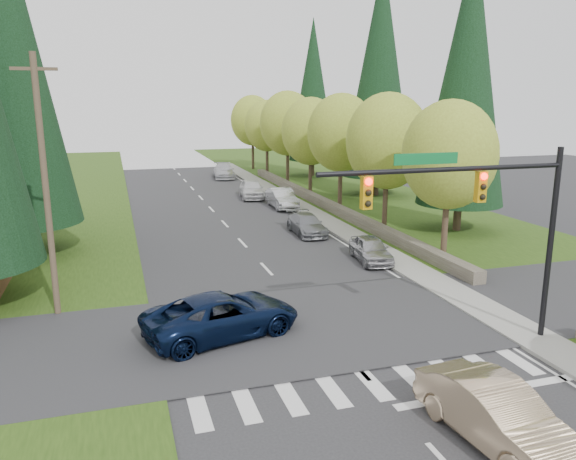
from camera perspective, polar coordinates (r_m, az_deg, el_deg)
name	(u,v)px	position (r m, az deg, el deg)	size (l,w,h in m)	color
ground	(429,446)	(15.22, 14.17, -20.47)	(120.00, 120.00, 0.00)	#28282B
grass_east	(443,231)	(37.52, 15.46, -0.13)	(14.00, 110.00, 0.06)	#284412
cross_street	(318,324)	(21.60, 3.03, -9.56)	(120.00, 8.00, 0.10)	#28282B
sidewalk_east	(343,230)	(36.44, 5.64, -0.04)	(1.80, 80.00, 0.13)	gray
curb_east	(331,231)	(36.13, 4.40, -0.13)	(0.20, 80.00, 0.13)	gray
stone_wall_north	(324,203)	(44.27, 3.68, 2.72)	(0.70, 40.00, 0.70)	#4C4438
traffic_signal	(484,205)	(19.23, 19.26, 2.38)	(8.70, 0.37, 6.80)	black
utility_pole	(46,186)	(23.04, -23.41, 4.11)	(1.60, 0.24, 10.00)	#473828
decid_tree_0	(450,155)	(29.62, 16.09, 7.34)	(4.80, 4.80, 8.37)	#38281C
decid_tree_1	(388,141)	(35.69, 10.08, 8.87)	(5.20, 5.20, 8.80)	#38281C
decid_tree_2	(341,133)	(41.95, 5.43, 9.79)	(5.00, 5.00, 8.82)	#38281C
decid_tree_3	(311,131)	(48.52, 2.32, 9.97)	(5.00, 5.00, 8.55)	#38281C
decid_tree_4	(288,123)	(55.17, -0.04, 10.78)	(5.40, 5.40, 9.18)	#38281C
decid_tree_5	(267,126)	(61.86, -2.16, 10.53)	(4.80, 4.80, 8.30)	#38281C
decid_tree_6	(252,120)	(68.65, -3.63, 11.05)	(5.20, 5.20, 8.86)	#38281C
conifer_w_c	(1,39)	(33.20, -27.11, 16.89)	(6.46, 6.46, 20.80)	#38281C
conifer_e_a	(467,75)	(37.18, 17.74, 14.79)	(5.44, 5.44, 17.80)	#38281C
conifer_e_b	(380,69)	(49.84, 9.33, 15.80)	(6.12, 6.12, 19.80)	#38281C
conifer_e_c	(313,90)	(62.31, 2.54, 14.00)	(5.10, 5.10, 16.80)	#38281C
sedan_champagne	(497,414)	(15.39, 20.45, -17.15)	(1.64, 4.70, 1.55)	tan
suv_navy	(222,315)	(20.46, -6.70, -8.59)	(2.61, 5.67, 1.57)	black
parked_car_a	(371,249)	(29.76, 8.41, -1.94)	(1.56, 3.89, 1.33)	#A9A8AD
parked_car_b	(307,224)	(35.44, 1.92, 0.57)	(1.76, 4.32, 1.25)	gray
parked_car_c	(282,198)	(44.11, -0.62, 3.25)	(1.61, 4.62, 1.52)	silver
parked_car_d	(252,189)	(48.58, -3.71, 4.18)	(1.88, 4.68, 1.59)	silver
parked_car_e	(224,171)	(61.41, -6.53, 5.96)	(2.12, 5.22, 1.51)	#B8B8BD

